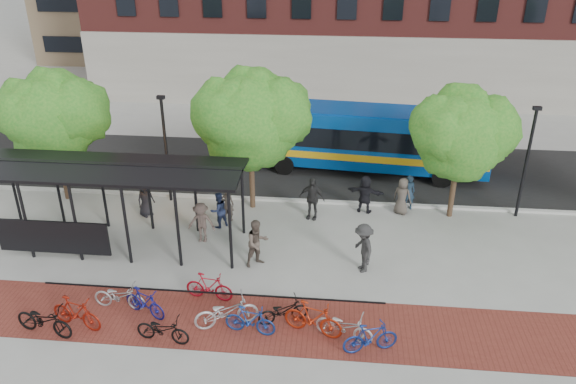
# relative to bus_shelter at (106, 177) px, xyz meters

# --- Properties ---
(ground) EXTENTS (160.00, 160.00, 0.00)m
(ground) POSITION_rel_bus_shelter_xyz_m (8.13, 0.48, -3.00)
(ground) COLOR #9E9E99
(ground) RESTS_ON ground
(asphalt_street) EXTENTS (160.00, 8.00, 0.01)m
(asphalt_street) POSITION_rel_bus_shelter_xyz_m (8.13, 8.48, -2.99)
(asphalt_street) COLOR black
(asphalt_street) RESTS_ON ground
(curb) EXTENTS (160.00, 0.25, 0.12)m
(curb) POSITION_rel_bus_shelter_xyz_m (8.13, 4.48, -2.94)
(curb) COLOR #B7B7B2
(curb) RESTS_ON ground
(brick_strip) EXTENTS (24.00, 3.00, 0.01)m
(brick_strip) POSITION_rel_bus_shelter_xyz_m (6.13, -4.52, -3.00)
(brick_strip) COLOR maroon
(brick_strip) RESTS_ON ground
(bike_rack_rail) EXTENTS (12.00, 0.05, 0.95)m
(bike_rack_rail) POSITION_rel_bus_shelter_xyz_m (4.83, -3.62, -3.00)
(bike_rack_rail) COLOR black
(bike_rack_rail) RESTS_ON ground
(bus_shelter) EXTENTS (10.60, 3.07, 3.60)m
(bus_shelter) POSITION_rel_bus_shelter_xyz_m (0.00, 0.00, 0.00)
(bus_shelter) COLOR black
(bus_shelter) RESTS_ON ground
(tree_a) EXTENTS (4.90, 4.00, 6.18)m
(tree_a) POSITION_rel_bus_shelter_xyz_m (-3.77, 3.83, 1.24)
(tree_a) COLOR #382619
(tree_a) RESTS_ON ground
(tree_b) EXTENTS (5.15, 4.20, 6.47)m
(tree_b) POSITION_rel_bus_shelter_xyz_m (5.23, 3.83, 1.46)
(tree_b) COLOR #382619
(tree_b) RESTS_ON ground
(tree_c) EXTENTS (4.66, 3.80, 5.92)m
(tree_c) POSITION_rel_bus_shelter_xyz_m (14.22, 3.83, 1.06)
(tree_c) COLOR #382619
(tree_c) RESTS_ON ground
(lamp_post_left) EXTENTS (0.35, 0.20, 5.12)m
(lamp_post_left) POSITION_rel_bus_shelter_xyz_m (1.13, 4.08, -0.25)
(lamp_post_left) COLOR black
(lamp_post_left) RESTS_ON ground
(lamp_post_right) EXTENTS (0.35, 0.20, 5.12)m
(lamp_post_right) POSITION_rel_bus_shelter_xyz_m (17.13, 4.08, -0.25)
(lamp_post_right) COLOR black
(lamp_post_right) RESTS_ON ground
(bus) EXTENTS (12.74, 3.96, 3.38)m
(bus) POSITION_rel_bus_shelter_xyz_m (10.34, 8.58, -1.06)
(bus) COLOR #084197
(bus) RESTS_ON ground
(bike_0) EXTENTS (2.18, 1.15, 1.09)m
(bike_0) POSITION_rel_bus_shelter_xyz_m (-0.14, -5.71, -2.45)
(bike_0) COLOR black
(bike_0) RESTS_ON ground
(bike_1) EXTENTS (1.98, 1.04, 1.14)m
(bike_1) POSITION_rel_bus_shelter_xyz_m (0.75, -5.28, -2.43)
(bike_1) COLOR maroon
(bike_1) RESTS_ON ground
(bike_2) EXTENTS (1.89, 0.78, 0.97)m
(bike_2) POSITION_rel_bus_shelter_xyz_m (1.77, -4.17, -2.51)
(bike_2) COLOR #9A9B9C
(bike_2) RESTS_ON ground
(bike_3) EXTENTS (1.76, 1.15, 1.03)m
(bike_3) POSITION_rel_bus_shelter_xyz_m (2.76, -4.46, -2.48)
(bike_3) COLOR navy
(bike_3) RESTS_ON ground
(bike_4) EXTENTS (1.85, 0.87, 0.93)m
(bike_4) POSITION_rel_bus_shelter_xyz_m (3.75, -5.68, -2.53)
(bike_4) COLOR black
(bike_4) RESTS_ON ground
(bike_5) EXTENTS (1.78, 0.73, 1.04)m
(bike_5) POSITION_rel_bus_shelter_xyz_m (4.72, -3.37, -2.48)
(bike_5) COLOR maroon
(bike_5) RESTS_ON ground
(bike_6) EXTENTS (2.25, 1.46, 1.12)m
(bike_6) POSITION_rel_bus_shelter_xyz_m (5.60, -4.73, -2.44)
(bike_6) COLOR #A4A4A6
(bike_6) RESTS_ON ground
(bike_7) EXTENTS (1.75, 0.72, 1.02)m
(bike_7) POSITION_rel_bus_shelter_xyz_m (6.44, -5.03, -2.49)
(bike_7) COLOR navy
(bike_7) RESTS_ON ground
(bike_8) EXTENTS (1.82, 1.20, 0.90)m
(bike_8) POSITION_rel_bus_shelter_xyz_m (7.43, -4.37, -2.55)
(bike_8) COLOR black
(bike_8) RESTS_ON ground
(bike_9) EXTENTS (2.07, 1.13, 1.20)m
(bike_9) POSITION_rel_bus_shelter_xyz_m (8.45, -4.85, -2.40)
(bike_9) COLOR #9F250E
(bike_9) RESTS_ON ground
(bike_10) EXTENTS (2.01, 1.18, 1.00)m
(bike_10) POSITION_rel_bus_shelter_xyz_m (9.45, -5.01, -2.50)
(bike_10) COLOR #BBBCBE
(bike_10) RESTS_ON ground
(bike_11) EXTENTS (1.83, 1.00, 1.06)m
(bike_11) POSITION_rel_bus_shelter_xyz_m (10.26, -5.51, -2.47)
(bike_11) COLOR navy
(bike_11) RESTS_ON ground
(pedestrian_0) EXTENTS (0.90, 0.97, 1.66)m
(pedestrian_0) POSITION_rel_bus_shelter_xyz_m (0.49, 2.49, -2.17)
(pedestrian_0) COLOR black
(pedestrian_0) RESTS_ON ground
(pedestrian_1) EXTENTS (0.59, 0.40, 1.57)m
(pedestrian_1) POSITION_rel_bus_shelter_xyz_m (4.25, 2.38, -2.22)
(pedestrian_1) COLOR #3F3832
(pedestrian_1) RESTS_ON ground
(pedestrian_2) EXTENTS (1.00, 0.99, 1.63)m
(pedestrian_2) POSITION_rel_bus_shelter_xyz_m (3.98, 1.77, -2.19)
(pedestrian_2) COLOR #1A223E
(pedestrian_2) RESTS_ON ground
(pedestrian_3) EXTENTS (1.17, 0.71, 1.76)m
(pedestrian_3) POSITION_rel_bus_shelter_xyz_m (3.54, 0.49, -2.12)
(pedestrian_3) COLOR #4F403B
(pedestrian_3) RESTS_ON ground
(pedestrian_4) EXTENTS (1.24, 0.75, 1.98)m
(pedestrian_4) POSITION_rel_bus_shelter_xyz_m (7.94, 2.94, -2.01)
(pedestrian_4) COLOR #242424
(pedestrian_4) RESTS_ON ground
(pedestrian_5) EXTENTS (1.74, 0.90, 1.80)m
(pedestrian_5) POSITION_rel_bus_shelter_xyz_m (10.29, 3.78, -2.10)
(pedestrian_5) COLOR black
(pedestrian_5) RESTS_ON ground
(pedestrian_6) EXTENTS (1.01, 0.90, 1.74)m
(pedestrian_6) POSITION_rel_bus_shelter_xyz_m (11.96, 3.79, -2.13)
(pedestrian_6) COLOR #48403A
(pedestrian_6) RESTS_ON ground
(pedestrian_7) EXTENTS (0.66, 0.48, 1.70)m
(pedestrian_7) POSITION_rel_bus_shelter_xyz_m (12.28, 4.28, -2.15)
(pedestrian_7) COLOR #1E3146
(pedestrian_7) RESTS_ON ground
(pedestrian_8) EXTENTS (1.19, 1.15, 1.92)m
(pedestrian_8) POSITION_rel_bus_shelter_xyz_m (6.08, -1.02, -2.04)
(pedestrian_8) COLOR #4E423A
(pedestrian_8) RESTS_ON ground
(pedestrian_9) EXTENTS (1.11, 1.45, 1.97)m
(pedestrian_9) POSITION_rel_bus_shelter_xyz_m (10.10, -1.02, -2.01)
(pedestrian_9) COLOR #292929
(pedestrian_9) RESTS_ON ground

